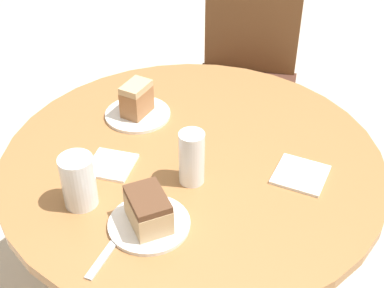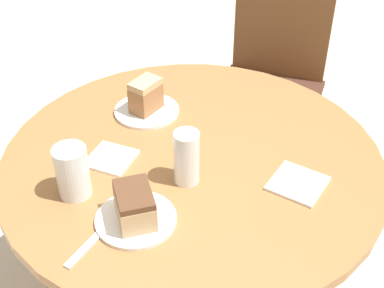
# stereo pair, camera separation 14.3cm
# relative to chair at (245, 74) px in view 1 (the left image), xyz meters

# --- Properties ---
(table) EXTENTS (1.04, 1.04, 0.72)m
(table) POSITION_rel_chair_xyz_m (0.09, -0.89, 0.06)
(table) COLOR #9E6B3D
(table) RESTS_ON ground_plane
(chair) EXTENTS (0.49, 0.50, 0.95)m
(chair) POSITION_rel_chair_xyz_m (0.00, 0.00, 0.00)
(chair) COLOR brown
(chair) RESTS_ON ground_plane
(plate_near) EXTENTS (0.19, 0.19, 0.01)m
(plate_near) POSITION_rel_chair_xyz_m (0.10, -1.17, 0.24)
(plate_near) COLOR white
(plate_near) RESTS_ON table
(plate_far) EXTENTS (0.20, 0.20, 0.01)m
(plate_far) POSITION_rel_chair_xyz_m (-0.13, -0.76, 0.24)
(plate_far) COLOR white
(plate_far) RESTS_ON table
(cake_slice_near) EXTENTS (0.14, 0.14, 0.08)m
(cake_slice_near) POSITION_rel_chair_xyz_m (0.10, -1.17, 0.28)
(cake_slice_near) COLOR tan
(cake_slice_near) RESTS_ON plate_near
(cake_slice_far) EXTENTS (0.07, 0.10, 0.10)m
(cake_slice_far) POSITION_rel_chair_xyz_m (-0.13, -0.76, 0.29)
(cake_slice_far) COLOR #9E6B42
(cake_slice_far) RESTS_ON plate_far
(glass_lemonade) EXTENTS (0.07, 0.07, 0.15)m
(glass_lemonade) POSITION_rel_chair_xyz_m (0.13, -0.98, 0.30)
(glass_lemonade) COLOR beige
(glass_lemonade) RESTS_ON table
(glass_water) EXTENTS (0.08, 0.08, 0.14)m
(glass_water) POSITION_rel_chair_xyz_m (-0.09, -1.16, 0.30)
(glass_water) COLOR silver
(glass_water) RESTS_ON table
(napkin_stack) EXTENTS (0.14, 0.14, 0.01)m
(napkin_stack) POSITION_rel_chair_xyz_m (0.39, -0.87, 0.24)
(napkin_stack) COLOR white
(napkin_stack) RESTS_ON table
(fork) EXTENTS (0.02, 0.17, 0.00)m
(fork) POSITION_rel_chair_xyz_m (0.04, -1.28, 0.24)
(fork) COLOR silver
(fork) RESTS_ON table
(napkin_side) EXTENTS (0.13, 0.13, 0.01)m
(napkin_side) POSITION_rel_chair_xyz_m (-0.09, -1.01, 0.24)
(napkin_side) COLOR white
(napkin_side) RESTS_ON table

